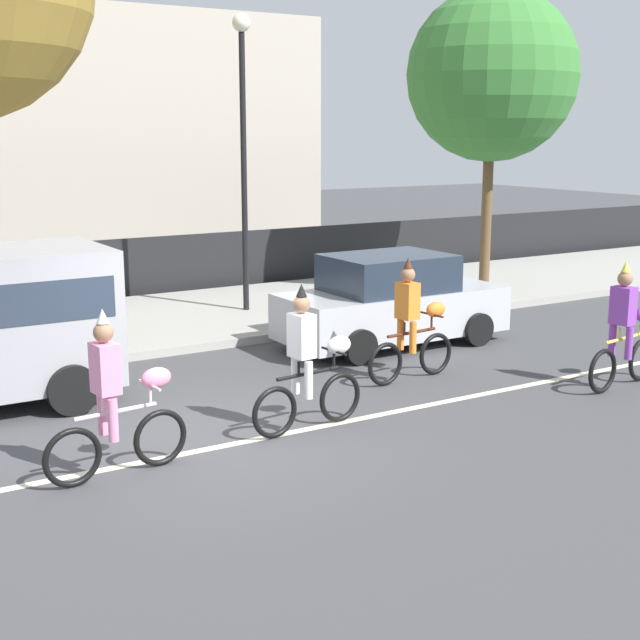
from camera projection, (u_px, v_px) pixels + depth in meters
The scene contains 11 objects.
ground_plane at pixel (201, 435), 11.27m from camera, with size 80.00×80.00×0.00m, color #424244.
road_centre_line at pixel (218, 447), 10.85m from camera, with size 36.00×0.14×0.01m, color beige.
sidewalk_curb at pixel (59, 333), 16.67m from camera, with size 60.00×5.00×0.15m, color #9E9B93.
fence_line at pixel (19, 278), 18.96m from camera, with size 40.00×0.08×1.40m, color black.
parade_cyclist_pink at pixel (117, 403), 9.79m from camera, with size 1.72×0.50×1.92m.
parade_cyclist_zebra at pixel (309, 366), 11.33m from camera, with size 1.72×0.50×1.92m.
parade_cyclist_orange at pixel (412, 327), 13.62m from camera, with size 1.72×0.50×1.92m.
parade_cyclist_purple at pixel (625, 332), 13.25m from camera, with size 1.71×0.52×1.92m.
parked_car_silver at pixel (391, 302), 15.88m from camera, with size 4.10×1.92×1.64m.
street_lamp_post at pixel (243, 120), 17.64m from camera, with size 0.36×0.36×5.86m.
street_tree_far_corner at pixel (492, 76), 19.95m from camera, with size 3.85×3.85×6.77m.
Camera 1 is at (-4.31, -9.92, 3.78)m, focal length 50.00 mm.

